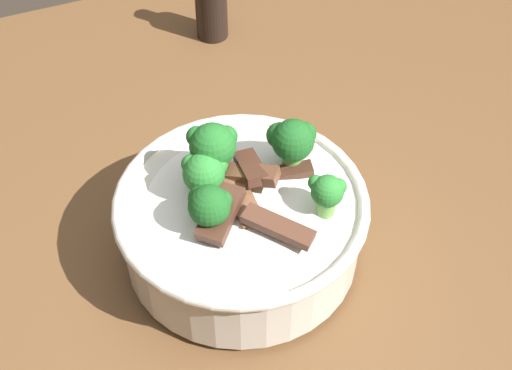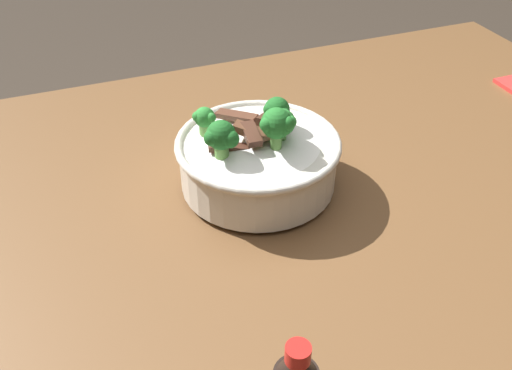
% 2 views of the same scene
% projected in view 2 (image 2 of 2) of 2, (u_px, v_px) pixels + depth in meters
% --- Properties ---
extents(dining_table, '(1.56, 0.96, 0.80)m').
position_uv_depth(dining_table, '(249.00, 253.00, 0.88)').
color(dining_table, brown).
rests_on(dining_table, ground).
extents(rice_bowl, '(0.24, 0.24, 0.15)m').
position_uv_depth(rice_bowl, '(258.00, 155.00, 0.83)').
color(rice_bowl, silver).
rests_on(rice_bowl, dining_table).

